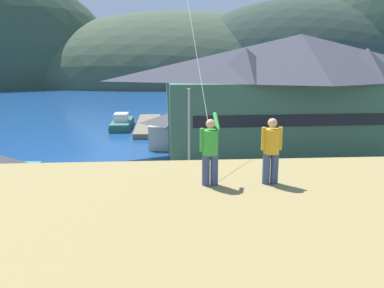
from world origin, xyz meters
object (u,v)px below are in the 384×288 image
(moored_boat_wharfside, at_px, (122,123))
(person_companion, at_px, (271,149))
(parked_car_mid_row_near, at_px, (350,224))
(parked_car_back_row_right, at_px, (134,192))
(parked_car_back_row_left, at_px, (84,232))
(parked_car_front_row_end, at_px, (253,236))
(harbor_lodge, at_px, (299,90))
(moored_boat_outer_mooring, at_px, (174,121))
(wharf_dock, at_px, (148,125))
(person_kite_flyer, at_px, (210,149))
(storage_shed_waterside, at_px, (177,128))
(parked_car_mid_row_center, at_px, (344,191))
(parking_light_pole, at_px, (189,131))

(moored_boat_wharfside, distance_m, person_companion, 46.03)
(parked_car_mid_row_near, distance_m, parked_car_back_row_right, 13.46)
(parked_car_back_row_left, distance_m, parked_car_front_row_end, 8.69)
(harbor_lodge, height_order, moored_boat_outer_mooring, harbor_lodge)
(wharf_dock, height_order, moored_boat_outer_mooring, moored_boat_outer_mooring)
(harbor_lodge, relative_size, wharf_dock, 1.83)
(person_kite_flyer, bearing_deg, storage_shed_waterside, 89.59)
(wharf_dock, height_order, moored_boat_wharfside, moored_boat_wharfside)
(wharf_dock, height_order, parked_car_front_row_end, parked_car_front_row_end)
(moored_boat_outer_mooring, height_order, person_kite_flyer, person_kite_flyer)
(harbor_lodge, bearing_deg, parked_car_back_row_right, -136.80)
(harbor_lodge, distance_m, parked_car_front_row_end, 24.71)
(harbor_lodge, bearing_deg, person_companion, -110.19)
(parked_car_back_row_left, relative_size, parked_car_mid_row_center, 0.98)
(harbor_lodge, xyz_separation_m, parking_light_pole, (-12.14, -10.97, -2.02))
(storage_shed_waterside, distance_m, parking_light_pole, 13.32)
(wharf_dock, xyz_separation_m, person_companion, (5.01, -44.69, 7.31))
(moored_boat_outer_mooring, bearing_deg, harbor_lodge, -51.05)
(storage_shed_waterside, bearing_deg, parking_light_pole, -88.10)
(parked_car_back_row_left, bearing_deg, parked_car_mid_row_center, 17.54)
(moored_boat_outer_mooring, bearing_deg, parked_car_back_row_left, -98.60)
(parked_car_back_row_left, distance_m, parked_car_back_row_right, 6.36)
(parked_car_back_row_left, relative_size, person_companion, 2.46)
(storage_shed_waterside, relative_size, parked_car_mid_row_near, 1.59)
(harbor_lodge, relative_size, parked_car_front_row_end, 6.85)
(moored_boat_outer_mooring, distance_m, parked_car_back_row_left, 37.19)
(moored_boat_wharfside, height_order, parking_light_pole, parking_light_pole)
(moored_boat_outer_mooring, height_order, parked_car_front_row_end, moored_boat_outer_mooring)
(parked_car_mid_row_near, bearing_deg, wharf_dock, 109.08)
(storage_shed_waterside, relative_size, parking_light_pole, 0.91)
(storage_shed_waterside, height_order, parked_car_back_row_left, storage_shed_waterside)
(moored_boat_wharfside, relative_size, parked_car_back_row_right, 1.85)
(storage_shed_waterside, xyz_separation_m, wharf_dock, (-3.65, 12.02, -1.79))
(parked_car_mid_row_near, bearing_deg, parking_light_pole, 128.73)
(harbor_lodge, height_order, parked_car_back_row_left, harbor_lodge)
(wharf_dock, bearing_deg, parked_car_front_row_end, -79.68)
(moored_boat_outer_mooring, relative_size, person_companion, 4.39)
(person_companion, bearing_deg, moored_boat_outer_mooring, 91.81)
(harbor_lodge, bearing_deg, parked_car_back_row_left, -130.86)
(parked_car_mid_row_near, relative_size, parked_car_mid_row_center, 0.98)
(parked_car_mid_row_center, bearing_deg, parked_car_front_row_end, -140.94)
(moored_boat_outer_mooring, bearing_deg, parked_car_front_row_end, -85.37)
(harbor_lodge, height_order, person_kite_flyer, harbor_lodge)
(wharf_dock, distance_m, moored_boat_wharfside, 3.66)
(moored_boat_wharfside, relative_size, person_kite_flyer, 4.33)
(moored_boat_wharfside, relative_size, moored_boat_outer_mooring, 1.05)
(wharf_dock, xyz_separation_m, parked_car_front_row_end, (6.61, -36.32, 0.71))
(harbor_lodge, distance_m, parking_light_pole, 16.49)
(storage_shed_waterside, bearing_deg, parked_car_back_row_right, -101.49)
(parked_car_back_row_right, height_order, parked_car_front_row_end, same)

